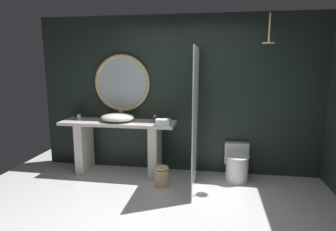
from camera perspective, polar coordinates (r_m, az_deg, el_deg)
ground_plane at (r=3.40m, az=-2.07°, el=-22.02°), size 5.76×5.76×0.00m
back_wall_panel at (r=4.77m, az=2.33°, el=4.14°), size 4.80×0.10×2.60m
vanity_counter at (r=4.80m, az=-9.87°, el=-4.98°), size 1.88×0.55×0.89m
vessel_sink at (r=4.69m, az=-10.10°, el=-0.39°), size 0.55×0.45×0.16m
tumbler_cup at (r=5.04m, az=-17.51°, el=-0.25°), size 0.07×0.07×0.09m
soap_dispenser at (r=4.52m, az=-2.69°, el=-0.79°), size 0.06×0.06×0.13m
round_wall_mirror at (r=4.88m, az=-9.24°, el=6.45°), size 0.97×0.06×0.97m
shower_glass_panel at (r=4.15m, az=5.57°, el=-0.68°), size 0.02×1.18×2.05m
rain_shower_head at (r=4.27m, az=19.61°, el=14.34°), size 0.17×0.17×0.41m
toilet at (r=4.69m, az=13.68°, el=-9.40°), size 0.38×0.52×0.55m
waste_bin at (r=4.35m, az=-1.27°, el=-12.02°), size 0.22×0.22×0.32m
folded_hand_towel at (r=4.35m, az=-1.03°, el=-1.36°), size 0.22×0.17×0.09m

